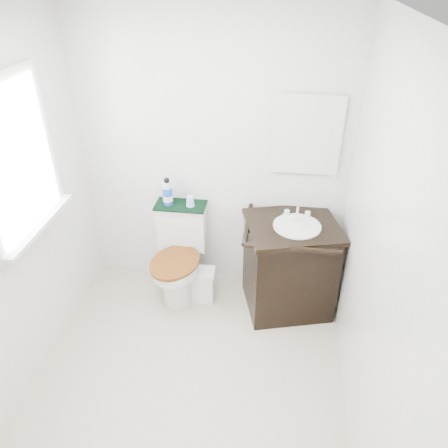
% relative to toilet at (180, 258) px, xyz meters
% --- Properties ---
extents(floor, '(2.40, 2.40, 0.00)m').
position_rel_toilet_xyz_m(floor, '(0.26, -0.97, -0.35)').
color(floor, beige).
rests_on(floor, ground).
extents(ceiling, '(2.40, 2.40, 0.00)m').
position_rel_toilet_xyz_m(ceiling, '(0.26, -0.97, 2.05)').
color(ceiling, white).
rests_on(ceiling, wall_back).
extents(wall_back, '(2.40, 0.00, 2.40)m').
position_rel_toilet_xyz_m(wall_back, '(0.26, 0.23, 0.85)').
color(wall_back, silver).
rests_on(wall_back, ground).
extents(wall_front, '(2.40, 0.00, 2.40)m').
position_rel_toilet_xyz_m(wall_front, '(0.26, -2.17, 0.85)').
color(wall_front, silver).
rests_on(wall_front, ground).
extents(wall_left, '(0.00, 2.40, 2.40)m').
position_rel_toilet_xyz_m(wall_left, '(-0.84, -0.97, 0.85)').
color(wall_left, silver).
rests_on(wall_left, ground).
extents(wall_right, '(0.00, 2.40, 2.40)m').
position_rel_toilet_xyz_m(wall_right, '(1.36, -0.97, 0.85)').
color(wall_right, silver).
rests_on(wall_right, ground).
extents(window, '(0.02, 0.70, 0.90)m').
position_rel_toilet_xyz_m(window, '(-0.81, -0.72, 1.20)').
color(window, white).
rests_on(window, wall_left).
extents(mirror, '(0.50, 0.02, 0.60)m').
position_rel_toilet_xyz_m(mirror, '(0.99, 0.21, 1.10)').
color(mirror, silver).
rests_on(mirror, wall_back).
extents(toilet, '(0.47, 0.66, 0.81)m').
position_rel_toilet_xyz_m(toilet, '(0.00, 0.00, 0.00)').
color(toilet, silver).
rests_on(toilet, floor).
extents(vanity, '(0.84, 0.77, 0.92)m').
position_rel_toilet_xyz_m(vanity, '(0.94, -0.06, 0.08)').
color(vanity, black).
rests_on(vanity, floor).
extents(trash_bin, '(0.22, 0.18, 0.31)m').
position_rel_toilet_xyz_m(trash_bin, '(0.21, -0.10, -0.20)').
color(trash_bin, silver).
rests_on(trash_bin, floor).
extents(towel, '(0.43, 0.22, 0.02)m').
position_rel_toilet_xyz_m(towel, '(0.00, 0.12, 0.46)').
color(towel, black).
rests_on(towel, toilet).
extents(mouthwash_bottle, '(0.08, 0.08, 0.23)m').
position_rel_toilet_xyz_m(mouthwash_bottle, '(-0.10, 0.12, 0.58)').
color(mouthwash_bottle, blue).
rests_on(mouthwash_bottle, towel).
extents(cup, '(0.07, 0.07, 0.09)m').
position_rel_toilet_xyz_m(cup, '(0.09, 0.11, 0.51)').
color(cup, '#96CFF6').
rests_on(cup, towel).
extents(soap_bar, '(0.08, 0.05, 0.02)m').
position_rel_toilet_xyz_m(soap_bar, '(0.89, 0.07, 0.48)').
color(soap_bar, '#197874').
rests_on(soap_bar, vanity).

